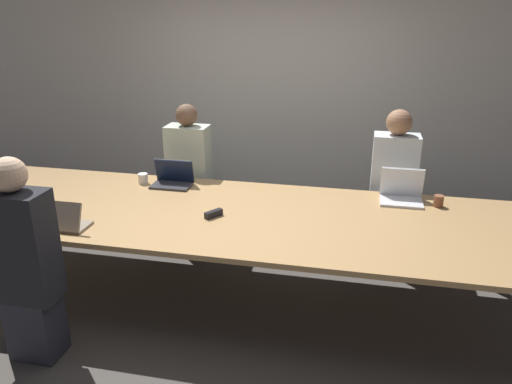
# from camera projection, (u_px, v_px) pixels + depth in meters

# --- Properties ---
(ground_plane) EXTENTS (24.00, 24.00, 0.00)m
(ground_plane) POSITION_uv_depth(u_px,v_px,m) (230.00, 295.00, 4.14)
(ground_plane) COLOR #4C4742
(curtain_wall) EXTENTS (12.00, 0.06, 2.80)m
(curtain_wall) POSITION_uv_depth(u_px,v_px,m) (275.00, 88.00, 5.50)
(curtain_wall) COLOR beige
(curtain_wall) RESTS_ON ground_plane
(conference_table) EXTENTS (4.72, 1.46, 0.74)m
(conference_table) POSITION_uv_depth(u_px,v_px,m) (228.00, 218.00, 3.89)
(conference_table) COLOR tan
(conference_table) RESTS_ON ground_plane
(laptop_near_left) EXTENTS (0.31, 0.22, 0.22)m
(laptop_near_left) POSITION_uv_depth(u_px,v_px,m) (64.00, 221.00, 3.57)
(laptop_near_left) COLOR gray
(laptop_near_left) RESTS_ON conference_table
(person_near_left) EXTENTS (0.40, 0.24, 1.41)m
(person_near_left) POSITION_uv_depth(u_px,v_px,m) (25.00, 265.00, 3.21)
(person_near_left) COLOR #2D2D38
(person_near_left) RESTS_ON ground_plane
(cup_near_left) EXTENTS (0.08, 0.08, 0.10)m
(cup_near_left) POSITION_uv_depth(u_px,v_px,m) (37.00, 216.00, 3.70)
(cup_near_left) COLOR red
(cup_near_left) RESTS_ON conference_table
(laptop_far_right) EXTENTS (0.35, 0.26, 0.27)m
(laptop_far_right) POSITION_uv_depth(u_px,v_px,m) (402.00, 192.00, 4.09)
(laptop_far_right) COLOR silver
(laptop_far_right) RESTS_ON conference_table
(person_far_right) EXTENTS (0.40, 0.24, 1.42)m
(person_far_right) POSITION_uv_depth(u_px,v_px,m) (392.00, 189.00, 4.53)
(person_far_right) COLOR #2D2D38
(person_far_right) RESTS_ON ground_plane
(cup_far_right) EXTENTS (0.08, 0.08, 0.09)m
(cup_far_right) POSITION_uv_depth(u_px,v_px,m) (439.00, 201.00, 3.98)
(cup_far_right) COLOR brown
(cup_far_right) RESTS_ON conference_table
(laptop_far_midleft) EXTENTS (0.35, 0.22, 0.23)m
(laptop_far_midleft) POSITION_uv_depth(u_px,v_px,m) (173.00, 178.00, 4.45)
(laptop_far_midleft) COLOR #333338
(laptop_far_midleft) RESTS_ON conference_table
(person_far_midleft) EXTENTS (0.40, 0.24, 1.40)m
(person_far_midleft) POSITION_uv_depth(u_px,v_px,m) (190.00, 178.00, 4.86)
(person_far_midleft) COLOR #2D2D38
(person_far_midleft) RESTS_ON ground_plane
(cup_far_midleft) EXTENTS (0.09, 0.09, 0.09)m
(cup_far_midleft) POSITION_uv_depth(u_px,v_px,m) (143.00, 178.00, 4.50)
(cup_far_midleft) COLOR white
(cup_far_midleft) RESTS_ON conference_table
(stapler) EXTENTS (0.12, 0.15, 0.05)m
(stapler) POSITION_uv_depth(u_px,v_px,m) (214.00, 214.00, 3.79)
(stapler) COLOR black
(stapler) RESTS_ON conference_table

